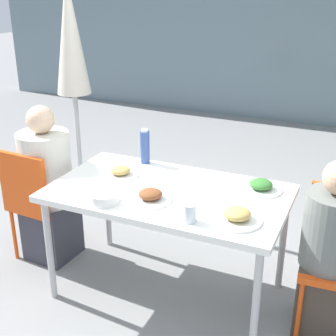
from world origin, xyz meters
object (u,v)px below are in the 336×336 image
object	(u,v)px
bottle	(145,147)
drinking_cup	(190,213)
chair_left	(36,197)
salad_bowl	(104,198)
person_left	(48,190)
closed_umbrella	(71,48)
person_right	(329,255)

from	to	relation	value
bottle	drinking_cup	size ratio (longest dim) A/B	2.40
chair_left	salad_bowl	distance (m)	0.86
person_left	drinking_cup	size ratio (longest dim) A/B	11.28
drinking_cup	salad_bowl	bearing A→B (deg)	178.92
chair_left	drinking_cup	bearing A→B (deg)	-9.36
closed_umbrella	drinking_cup	world-z (taller)	closed_umbrella
bottle	drinking_cup	xyz separation A→B (m)	(0.61, -0.67, -0.07)
person_left	bottle	xyz separation A→B (m)	(0.65, 0.30, 0.33)
chair_left	drinking_cup	world-z (taller)	chair_left
person_left	salad_bowl	size ratio (longest dim) A/B	6.58
person_left	bottle	distance (m)	0.78
drinking_cup	salad_bowl	xyz separation A→B (m)	(-0.54, 0.01, -0.02)
person_left	bottle	size ratio (longest dim) A/B	4.71
chair_left	bottle	distance (m)	0.87
chair_left	bottle	world-z (taller)	bottle
drinking_cup	salad_bowl	size ratio (longest dim) A/B	0.58
salad_bowl	drinking_cup	bearing A→B (deg)	-1.08
person_right	bottle	distance (m)	1.40
closed_umbrella	bottle	xyz separation A→B (m)	(1.02, -0.64, -0.54)
bottle	closed_umbrella	bearing A→B (deg)	147.95
closed_umbrella	salad_bowl	distance (m)	1.80
person_left	salad_bowl	world-z (taller)	person_left
person_right	salad_bowl	xyz separation A→B (m)	(-1.26, -0.37, 0.28)
chair_left	bottle	xyz separation A→B (m)	(0.70, 0.38, 0.36)
closed_umbrella	drinking_cup	bearing A→B (deg)	-38.90
closed_umbrella	bottle	bearing A→B (deg)	-32.05
person_left	closed_umbrella	xyz separation A→B (m)	(-0.37, 0.94, 0.87)
person_right	closed_umbrella	size ratio (longest dim) A/B	0.53
person_right	bottle	size ratio (longest dim) A/B	4.36
chair_left	salad_bowl	bearing A→B (deg)	-17.13
chair_left	person_left	distance (m)	0.10
person_left	person_right	distance (m)	1.97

